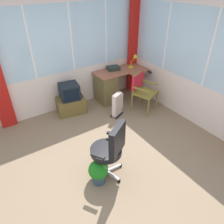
% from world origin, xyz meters
% --- Properties ---
extents(ground, '(5.47, 5.43, 0.06)m').
position_xyz_m(ground, '(0.00, 0.00, -0.03)').
color(ground, '#816951').
extents(north_window_panel, '(4.47, 0.07, 2.53)m').
position_xyz_m(north_window_panel, '(0.00, 2.24, 1.27)').
color(north_window_panel, silver).
rests_on(north_window_panel, ground).
extents(east_window_panel, '(0.07, 4.43, 2.53)m').
position_xyz_m(east_window_panel, '(2.26, 0.00, 1.26)').
color(east_window_panel, silver).
rests_on(east_window_panel, ground).
extents(curtain_corner, '(0.31, 0.08, 2.43)m').
position_xyz_m(curtain_corner, '(2.13, 2.11, 1.22)').
color(curtain_corner, red).
rests_on(curtain_corner, ground).
extents(desk, '(1.34, 0.75, 0.77)m').
position_xyz_m(desk, '(1.17, 1.89, 0.41)').
color(desk, '#93523B').
rests_on(desk, ground).
extents(desk_lamp, '(0.23, 0.20, 0.34)m').
position_xyz_m(desk_lamp, '(1.98, 1.85, 0.98)').
color(desk_lamp, yellow).
rests_on(desk_lamp, desk).
extents(tv_remote, '(0.07, 0.15, 0.02)m').
position_xyz_m(tv_remote, '(2.08, 1.38, 0.78)').
color(tv_remote, black).
rests_on(tv_remote, desk).
extents(paper_tray, '(0.34, 0.28, 0.09)m').
position_xyz_m(paper_tray, '(1.42, 2.01, 0.81)').
color(paper_tray, '#212D24').
rests_on(paper_tray, desk).
extents(wooden_armchair, '(0.62, 0.62, 0.90)m').
position_xyz_m(wooden_armchair, '(1.64, 1.16, 0.58)').
color(wooden_armchair, olive).
rests_on(wooden_armchair, ground).
extents(office_chair, '(0.62, 0.59, 1.03)m').
position_xyz_m(office_chair, '(-0.12, -0.22, 0.60)').
color(office_chair, '#B7B7BF').
rests_on(office_chair, ground).
extents(tv_on_stand, '(0.70, 0.54, 0.74)m').
position_xyz_m(tv_on_stand, '(0.14, 1.91, 0.33)').
color(tv_on_stand, brown).
rests_on(tv_on_stand, ground).
extents(space_heater, '(0.37, 0.28, 0.57)m').
position_xyz_m(space_heater, '(1.00, 1.19, 0.29)').
color(space_heater, silver).
rests_on(space_heater, ground).
extents(potted_plant, '(0.31, 0.31, 0.42)m').
position_xyz_m(potted_plant, '(-0.36, -0.23, 0.24)').
color(potted_plant, '#324759').
rests_on(potted_plant, ground).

